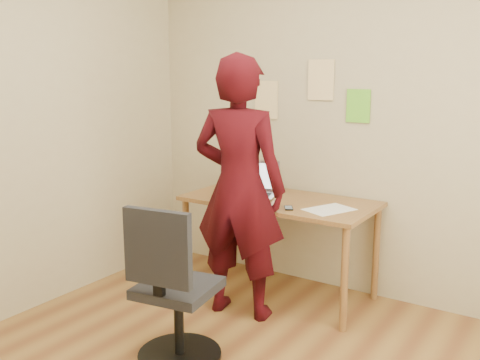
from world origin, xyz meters
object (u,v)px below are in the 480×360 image
Objects in this scene: person at (239,188)px; phone at (289,208)px; office_chair at (173,297)px; desk at (279,210)px; laptop at (254,188)px.

phone is at bearing -148.90° from person.
office_chair is (-0.21, -0.99, -0.34)m from phone.
office_chair is at bearing -90.95° from desk.
desk is 0.50m from person.
laptop is 0.49m from person.
person is at bearing -171.24° from phone.
person is at bearing -88.72° from laptop.
desk is 3.35× the size of laptop.
office_chair is at bearing -98.26° from laptop.
laptop is 3.35× the size of phone.
phone is at bearing -48.15° from desk.
person is at bearing 84.85° from office_chair.
desk is at bearing 80.07° from office_chair.
laptop is (-0.23, 0.02, 0.14)m from desk.
person reaches higher than laptop.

